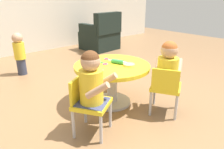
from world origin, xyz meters
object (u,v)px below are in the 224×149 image
object	(u,v)px
seated_child_left	(92,80)
child_chair_right	(165,87)
armchair_dark	(101,36)
craft_table	(112,74)
craft_scissors	(99,63)
toddler_standing	(20,53)
seated_child_right	(168,66)
rolling_pin	(118,62)
child_chair_left	(88,103)

from	to	relation	value
seated_child_left	child_chair_right	distance (m)	0.84
armchair_dark	craft_table	bearing A→B (deg)	-125.56
craft_table	craft_scissors	world-z (taller)	craft_scissors
craft_table	child_chair_right	xyz separation A→B (m)	(0.27, -0.55, -0.05)
craft_table	craft_scissors	bearing A→B (deg)	117.51
seated_child_left	craft_scissors	xyz separation A→B (m)	(0.44, 0.47, -0.05)
craft_table	child_chair_right	distance (m)	0.61
child_chair_right	toddler_standing	world-z (taller)	toddler_standing
seated_child_left	seated_child_right	world-z (taller)	same
child_chair_right	seated_child_right	size ratio (longest dim) A/B	1.05
seated_child_left	child_chair_right	size ratio (longest dim) A/B	0.95
seated_child_right	toddler_standing	bearing A→B (deg)	108.93
child_chair_right	seated_child_right	xyz separation A→B (m)	(0.03, 0.02, 0.23)
rolling_pin	craft_table	bearing A→B (deg)	165.65
seated_child_left	craft_scissors	distance (m)	0.64
child_chair_right	rolling_pin	xyz separation A→B (m)	(-0.20, 0.53, 0.20)
child_chair_left	rolling_pin	distance (m)	0.69
seated_child_right	toddler_standing	distance (m)	2.34
craft_table	seated_child_right	bearing A→B (deg)	-60.32
seated_child_left	rolling_pin	bearing A→B (deg)	27.69
child_chair_right	craft_scissors	size ratio (longest dim) A/B	3.90
seated_child_left	armchair_dark	bearing A→B (deg)	50.32
seated_child_right	craft_scissors	world-z (taller)	seated_child_right
child_chair_left	child_chair_right	world-z (taller)	same
armchair_dark	rolling_pin	distance (m)	2.62
seated_child_left	craft_scissors	bearing A→B (deg)	46.75
child_chair_left	seated_child_left	size ratio (longest dim) A/B	1.05
seated_child_left	armchair_dark	xyz separation A→B (m)	(2.05, 2.47, -0.22)
toddler_standing	child_chair_right	bearing A→B (deg)	-72.03
seated_child_right	child_chair_right	bearing A→B (deg)	-150.81
craft_table	armchair_dark	world-z (taller)	armchair_dark
child_chair_left	rolling_pin	size ratio (longest dim) A/B	2.41
seated_child_left	toddler_standing	bearing A→B (deg)	88.38
craft_table	toddler_standing	distance (m)	1.74
craft_table	craft_scissors	distance (m)	0.20
child_chair_left	craft_scissors	world-z (taller)	child_chair_left
toddler_standing	rolling_pin	xyz separation A→B (m)	(0.53, -1.70, 0.14)
child_chair_left	toddler_standing	distance (m)	1.97
seated_child_left	seated_child_right	distance (m)	0.84
child_chair_left	seated_child_left	world-z (taller)	seated_child_left
craft_scissors	craft_table	bearing A→B (deg)	-62.49
toddler_standing	craft_scissors	distance (m)	1.59
child_chair_left	seated_child_right	world-z (taller)	seated_child_right
craft_table	child_chair_left	size ratio (longest dim) A/B	1.59
craft_table	rolling_pin	xyz separation A→B (m)	(0.07, -0.02, 0.14)
armchair_dark	toddler_standing	xyz separation A→B (m)	(-1.99, -0.46, 0.05)
child_chair_right	seated_child_right	world-z (taller)	seated_child_right
seated_child_left	toddler_standing	world-z (taller)	seated_child_left
child_chair_right	craft_scissors	xyz separation A→B (m)	(-0.34, 0.69, 0.18)
child_chair_right	toddler_standing	bearing A→B (deg)	107.97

